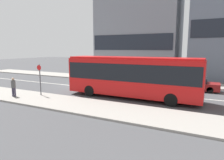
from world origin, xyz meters
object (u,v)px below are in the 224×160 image
parked_car_0 (194,84)px  pedestrian_near_stop (13,86)px  city_bus (132,75)px  bus_stop_sign (40,77)px

parked_car_0 → pedestrian_near_stop: bearing=-142.8°
city_bus → bus_stop_sign: (-7.16, -3.10, -0.28)m
city_bus → parked_car_0: 7.30m
pedestrian_near_stop → bus_stop_sign: bearing=26.3°
bus_stop_sign → pedestrian_near_stop: bearing=-140.1°
city_bus → parked_car_0: (4.47, 5.62, -1.34)m
city_bus → pedestrian_near_stop: 9.91m
city_bus → pedestrian_near_stop: (-8.79, -4.46, -0.94)m
parked_car_0 → bus_stop_sign: size_ratio=1.69×
city_bus → pedestrian_near_stop: bearing=-149.6°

